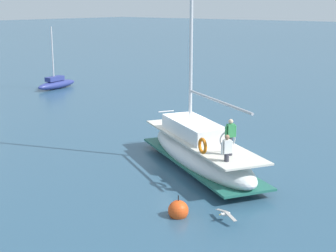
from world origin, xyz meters
The scene contains 5 objects.
ground_plane centered at (0.00, 0.00, 0.00)m, with size 400.00×400.00×0.00m, color #2D516B.
main_sailboat centered at (-1.10, -1.58, 0.91)m, with size 6.72×9.57×12.75m.
moored_cutter_right centered at (9.53, 22.51, 0.50)m, with size 4.82×1.79×5.71m.
seagull centered at (-5.50, -5.93, 0.29)m, with size 0.62×1.17×0.18m.
mooring_buoy centered at (-6.25, -4.32, 0.23)m, with size 0.78×0.78×0.99m.
Camera 1 is at (-20.13, -15.19, 7.74)m, focal length 54.28 mm.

